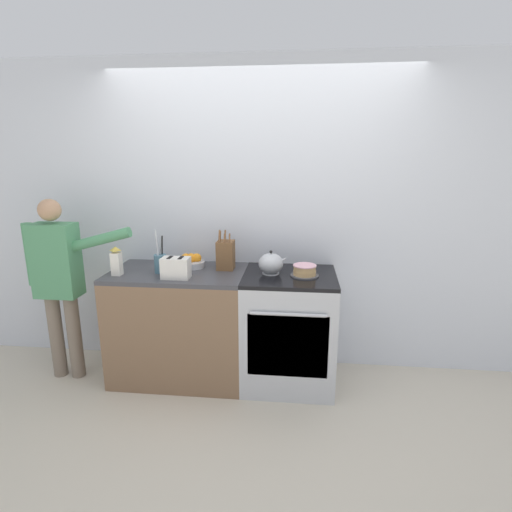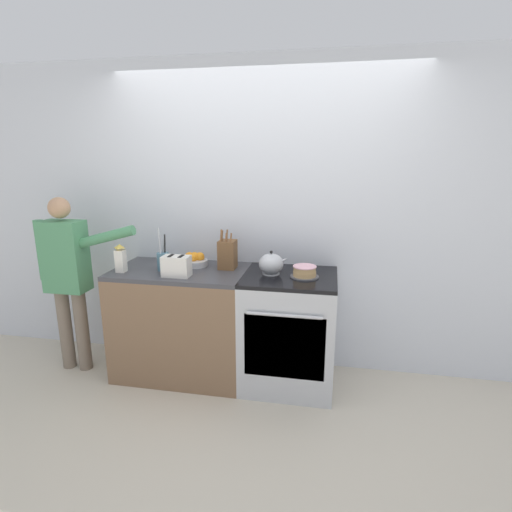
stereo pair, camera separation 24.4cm
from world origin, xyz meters
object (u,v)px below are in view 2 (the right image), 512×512
Objects in this scene: layer_cake at (305,272)px; milk_carton at (121,259)px; knife_block at (228,254)px; person_baker at (68,271)px; toaster at (176,266)px; stove_range at (289,330)px; fruit_bowl at (195,260)px; tea_kettle at (271,264)px; utensil_crock at (163,260)px.

milk_carton reaches higher than layer_cake.
knife_block is 0.85m from milk_carton.
knife_block is 0.22× the size of person_baker.
toaster is 0.48m from milk_carton.
stove_range is 4.07× the size of toaster.
toaster is at bearing -138.72° from knife_block.
layer_cake is 1.05× the size of fruit_bowl.
knife_block reaches higher than toaster.
stove_range is at bearing 6.56° from milk_carton.
person_baker is (-1.96, -0.09, -0.07)m from layer_cake.
fruit_bowl is at bearing 169.82° from tea_kettle.
person_baker is (-0.83, -0.07, -0.11)m from utensil_crock.
person_baker is at bearing -176.39° from stove_range.
utensil_crock is (-1.02, -0.05, 0.54)m from stove_range.
person_baker is (-0.51, 0.04, -0.14)m from milk_carton.
layer_cake reaches higher than stove_range.
milk_carton reaches higher than stove_range.
tea_kettle reaches higher than layer_cake.
toaster reaches higher than layer_cake.
person_baker is (-1.32, -0.22, -0.15)m from knife_block.
utensil_crock is 1.66× the size of fruit_bowl.
toaster is at bearing -10.73° from person_baker.
toaster is (-0.33, -0.29, -0.04)m from knife_block.
layer_cake is 0.63× the size of utensil_crock.
toaster is 1.00m from person_baker.
stove_range is at bearing 167.91° from layer_cake.
fruit_bowl is at bearing 6.67° from person_baker.
knife_block is (-0.64, 0.13, 0.08)m from layer_cake.
layer_cake is at bearing 1.35° from utensil_crock.
knife_block is 1.46× the size of toaster.
tea_kettle reaches higher than fruit_bowl.
fruit_bowl is 0.92× the size of milk_carton.
tea_kettle is at bearing 15.33° from toaster.
fruit_bowl is 1.06m from person_baker.
milk_carton is (-1.33, -0.15, 0.57)m from stove_range.
knife_block is 0.95× the size of utensil_crock.
person_baker is at bearing 176.16° from toaster.
person_baker is at bearing 175.88° from milk_carton.
utensil_crock reaches higher than layer_cake.
person_baker reaches higher than milk_carton.
layer_cake is 1.14m from utensil_crock.
milk_carton is at bearing -161.89° from utensil_crock.
toaster is at bearing -96.55° from fruit_bowl.
milk_carton is (-0.81, -0.26, -0.01)m from knife_block.
person_baker is (-1.03, -0.25, -0.08)m from fruit_bowl.
tea_kettle is 1.71m from person_baker.
utensil_crock is 0.27m from fruit_bowl.
toaster reaches higher than stove_range.
layer_cake is 0.93× the size of tea_kettle.
utensil_crock is 0.21m from toaster.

